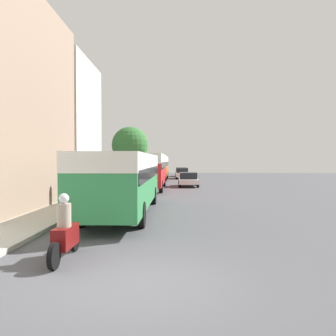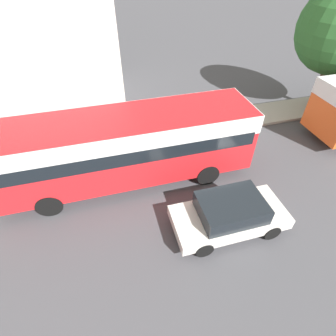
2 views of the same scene
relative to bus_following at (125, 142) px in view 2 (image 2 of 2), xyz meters
name	(u,v)px [view 2 (image 2 of 2)]	position (x,y,z in m)	size (l,w,h in m)	color
building_far_terrace	(36,13)	(-7.96, -3.05, 3.21)	(6.95, 7.39, 10.45)	silver
bus_following	(125,142)	(0.00, 0.00, 0.00)	(2.58, 10.49, 3.11)	red
car_far_curb	(230,214)	(3.54, 3.11, -1.29)	(1.94, 4.12, 1.39)	silver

